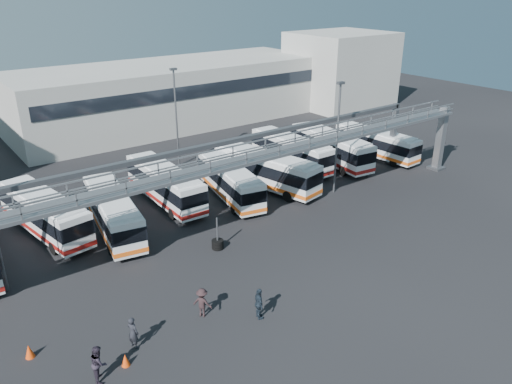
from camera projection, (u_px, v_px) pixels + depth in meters
ground at (282, 264)px, 34.64m from camera, size 140.00×140.00×0.00m
gantry at (233, 166)px, 36.81m from camera, size 51.40×5.15×7.10m
warehouse at (173, 94)px, 67.69m from camera, size 42.00×14.00×8.00m
building_right at (340, 69)px, 77.03m from camera, size 14.00×12.00×11.00m
light_pole_mid at (337, 133)px, 44.18m from camera, size 0.70×0.35×10.21m
light_pole_back at (176, 113)px, 50.81m from camera, size 0.70×0.35×10.21m
bus_2 at (44, 212)px, 38.09m from camera, size 4.22×11.11×3.30m
bus_3 at (113, 211)px, 38.35m from camera, size 4.17×10.85×3.22m
bus_4 at (165, 183)px, 43.55m from camera, size 2.72×10.85×3.28m
bus_5 at (230, 180)px, 44.46m from camera, size 4.32×10.43×3.09m
bus_6 at (266, 169)px, 46.64m from camera, size 4.78×11.45×3.39m
bus_7 at (292, 151)px, 52.00m from camera, size 2.54×10.73×3.25m
bus_8 at (331, 147)px, 52.94m from camera, size 3.84×11.38×3.39m
bus_9 at (376, 143)px, 54.89m from camera, size 2.82×10.11×3.04m
pedestrian_a at (133, 332)px, 26.44m from camera, size 0.67×0.81×1.89m
pedestrian_b at (99, 363)px, 24.28m from camera, size 0.99×1.13×1.97m
pedestrian_c at (202, 303)px, 28.94m from camera, size 1.22×1.36×1.83m
pedestrian_d at (259, 304)px, 28.69m from camera, size 0.83×1.25×1.98m
cone_left at (125, 360)px, 25.37m from camera, size 0.46×0.46×0.70m
cone_right at (29, 351)px, 25.92m from camera, size 0.55×0.55×0.77m
tire_stack at (218, 243)px, 36.45m from camera, size 0.88×0.88×2.50m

